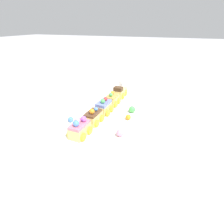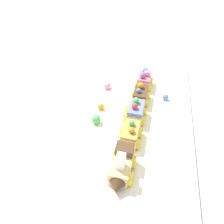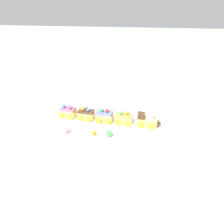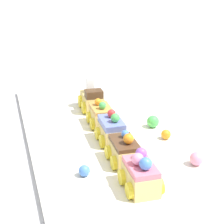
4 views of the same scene
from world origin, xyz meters
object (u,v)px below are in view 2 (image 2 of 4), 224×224
cake_car_blueberry (136,112)px  cake_train_locomotive (121,167)px  cake_car_chocolate (140,96)px  cake_car_strawberry (144,80)px  cake_car_caramel (130,134)px  gumball_green (96,119)px  gumball_blue (165,97)px  gumball_orange (101,106)px  gumball_pink (107,86)px

cake_car_blueberry → cake_train_locomotive: bearing=0.1°
cake_car_chocolate → cake_train_locomotive: bearing=0.0°
cake_car_chocolate → cake_car_strawberry: 0.10m
cake_car_caramel → gumball_green: (-0.05, -0.11, -0.01)m
cake_train_locomotive → cake_car_chocolate: size_ratio=1.42×
cake_car_strawberry → gumball_blue: size_ratio=3.79×
cake_car_blueberry → gumball_blue: cake_car_blueberry is taller
cake_car_caramel → cake_car_strawberry: (-0.29, 0.01, 0.00)m
gumball_orange → gumball_green: bearing=2.1°
gumball_orange → gumball_pink: size_ratio=0.82×
cake_car_chocolate → gumball_orange: 0.14m
cake_car_blueberry → cake_car_chocolate: cake_car_blueberry is taller
cake_car_blueberry → gumball_orange: size_ratio=3.72×
gumball_blue → gumball_orange: bearing=-64.4°
cake_train_locomotive → cake_car_chocolate: cake_train_locomotive is taller
cake_train_locomotive → cake_car_chocolate: bearing=-180.0°
cake_train_locomotive → gumball_orange: bearing=-152.6°
gumball_orange → cake_car_chocolate: bearing=120.5°
cake_car_chocolate → cake_car_strawberry: (-0.10, 0.00, 0.00)m
cake_car_chocolate → gumball_pink: bearing=-109.9°
cake_train_locomotive → cake_car_blueberry: size_ratio=1.42×
cake_train_locomotive → gumball_orange: size_ratio=5.28×
cake_train_locomotive → cake_car_caramel: cake_train_locomotive is taller
cake_car_caramel → cake_car_blueberry: cake_car_blueberry is taller
gumball_pink → gumball_blue: bearing=83.7°
cake_car_caramel → gumball_pink: size_ratio=3.03×
cake_car_caramel → cake_car_chocolate: bearing=-179.9°
cake_train_locomotive → cake_car_caramel: bearing=179.9°
cake_car_strawberry → cake_car_blueberry: bearing=-0.0°
gumball_green → gumball_blue: (-0.17, 0.21, -0.00)m
cake_car_caramel → gumball_orange: bearing=-133.7°
cake_car_caramel → gumball_pink: bearing=-151.1°
cake_train_locomotive → gumball_pink: (-0.36, -0.12, -0.01)m
cake_car_caramel → gumball_pink: cake_car_caramel is taller
gumball_pink → gumball_orange: bearing=3.3°
cake_car_blueberry → gumball_blue: bearing=145.8°
cake_car_strawberry → gumball_pink: (0.05, -0.13, -0.01)m
gumball_pink → gumball_blue: size_ratio=1.25×
cake_car_chocolate → gumball_pink: cake_car_chocolate is taller
cake_train_locomotive → gumball_green: cake_train_locomotive is taller
cake_car_strawberry → gumball_pink: 0.14m
gumball_blue → gumball_pink: bearing=-96.3°
cake_car_chocolate → gumball_green: cake_car_chocolate is taller
cake_car_caramel → cake_car_strawberry: bearing=-180.0°
cake_train_locomotive → gumball_blue: size_ratio=5.37×
gumball_orange → gumball_blue: 0.23m
gumball_orange → cake_car_blueberry: bearing=79.2°
gumball_pink → cake_car_strawberry: bearing=108.8°
cake_train_locomotive → gumball_blue: bearing=165.8°
gumball_pink → gumball_green: size_ratio=0.91×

